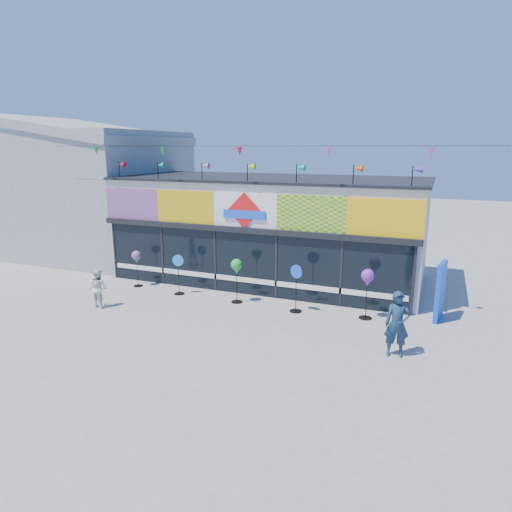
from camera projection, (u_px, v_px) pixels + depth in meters
The scene contains 11 objects.
ground at pixel (200, 327), 13.70m from camera, with size 80.00×80.00×0.00m, color gray.
kite_shop at pixel (270, 228), 18.58m from camera, with size 16.00×5.70×5.31m.
neighbour_building at pixel (91, 189), 22.92m from camera, with size 8.18×7.20×6.87m.
blue_sign at pixel (440, 291), 14.07m from camera, with size 0.30×0.93×1.85m.
spinner_0 at pixel (136, 258), 17.45m from camera, with size 0.36×0.36×1.41m.
spinner_1 at pixel (179, 274), 16.58m from camera, with size 0.41×0.38×1.48m.
spinner_2 at pixel (237, 268), 15.59m from camera, with size 0.39×0.39×1.55m.
spinner_3 at pixel (296, 287), 14.79m from camera, with size 0.43×0.40×1.58m.
spinner_4 at pixel (368, 279), 14.09m from camera, with size 0.41×0.41×1.61m.
adult_man at pixel (397, 324), 11.62m from camera, with size 0.63×0.41×1.73m, color #162C46.
child at pixel (99, 288), 15.30m from camera, with size 0.64×0.37×1.31m, color white.
Camera 1 is at (6.37, -11.26, 5.27)m, focal length 32.00 mm.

